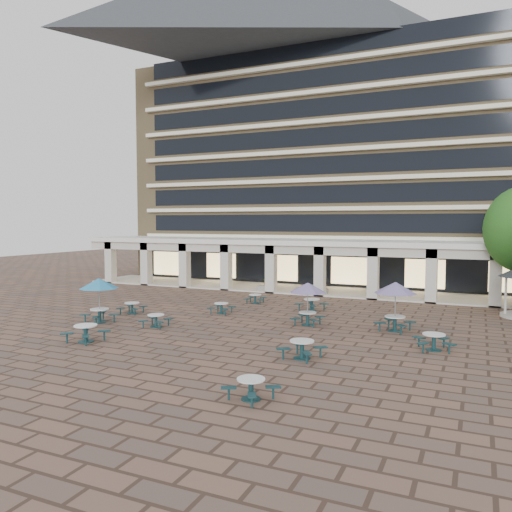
% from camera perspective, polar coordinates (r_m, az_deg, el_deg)
% --- Properties ---
extents(ground, '(120.00, 120.00, 0.00)m').
position_cam_1_polar(ground, '(29.85, -3.68, -7.55)').
color(ground, brown).
rests_on(ground, ground).
extents(apartment_building, '(40.00, 15.50, 25.20)m').
position_cam_1_polar(apartment_building, '(53.51, 9.36, 11.06)').
color(apartment_building, '#937B53').
rests_on(apartment_building, ground).
extents(retail_arcade, '(42.00, 6.60, 4.40)m').
position_cam_1_polar(retail_arcade, '(42.98, 5.57, 0.02)').
color(retail_arcade, white).
rests_on(retail_arcade, ground).
extents(picnic_table_1, '(1.74, 1.74, 0.71)m').
position_cam_1_polar(picnic_table_1, '(28.96, -11.37, -7.12)').
color(picnic_table_1, '#153940').
rests_on(picnic_table_1, ground).
extents(picnic_table_2, '(1.92, 1.92, 0.72)m').
position_cam_1_polar(picnic_table_2, '(17.26, -0.58, -14.73)').
color(picnic_table_2, '#153940').
rests_on(picnic_table_2, ground).
extents(picnic_table_3, '(2.05, 2.05, 0.81)m').
position_cam_1_polar(picnic_table_3, '(22.12, 5.27, -10.39)').
color(picnic_table_3, '#153940').
rests_on(picnic_table_3, ground).
extents(picnic_table_4, '(2.26, 2.26, 2.61)m').
position_cam_1_polar(picnic_table_4, '(30.79, -17.51, -3.20)').
color(picnic_table_4, '#153940').
rests_on(picnic_table_4, ground).
extents(picnic_table_5, '(1.95, 1.95, 0.85)m').
position_cam_1_polar(picnic_table_5, '(26.33, -18.89, -8.20)').
color(picnic_table_5, '#153940').
rests_on(picnic_table_5, ground).
extents(picnic_table_6, '(2.12, 2.12, 2.45)m').
position_cam_1_polar(picnic_table_6, '(28.74, 5.94, -3.80)').
color(picnic_table_6, '#153940').
rests_on(picnic_table_6, ground).
extents(picnic_table_7, '(2.04, 2.04, 0.78)m').
position_cam_1_polar(picnic_table_7, '(24.80, 19.66, -9.07)').
color(picnic_table_7, '#153940').
rests_on(picnic_table_7, ground).
extents(picnic_table_8, '(1.75, 1.75, 0.72)m').
position_cam_1_polar(picnic_table_8, '(33.41, -13.99, -5.67)').
color(picnic_table_8, '#153940').
rests_on(picnic_table_8, ground).
extents(picnic_table_9, '(1.65, 1.65, 0.67)m').
position_cam_1_polar(picnic_table_9, '(36.35, -0.09, -4.82)').
color(picnic_table_9, '#153940').
rests_on(picnic_table_9, ground).
extents(picnic_table_11, '(2.32, 2.32, 2.67)m').
position_cam_1_polar(picnic_table_11, '(28.06, 15.66, -3.73)').
color(picnic_table_11, '#153940').
rests_on(picnic_table_11, ground).
extents(picnic_table_12, '(1.59, 1.59, 0.69)m').
position_cam_1_polar(picnic_table_12, '(32.51, -3.98, -5.86)').
color(picnic_table_12, '#153940').
rests_on(picnic_table_12, ground).
extents(picnic_table_13, '(2.17, 2.17, 0.80)m').
position_cam_1_polar(picnic_table_13, '(33.62, 6.38, -5.43)').
color(picnic_table_13, '#153940').
rests_on(picnic_table_13, ground).
extents(planter_left, '(1.50, 0.78, 1.26)m').
position_cam_1_polar(planter_left, '(42.43, 1.23, -3.41)').
color(planter_left, gray).
rests_on(planter_left, ground).
extents(planter_right, '(1.50, 0.60, 1.15)m').
position_cam_1_polar(planter_right, '(40.89, 7.16, -3.84)').
color(planter_right, gray).
rests_on(planter_right, ground).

